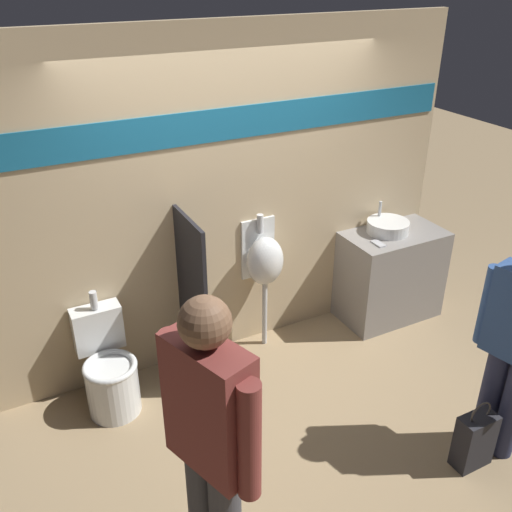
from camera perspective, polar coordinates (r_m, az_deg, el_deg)
ground_plane at (r=4.79m, az=0.96°, el=-12.05°), size 16.00×16.00×0.00m
display_wall at (r=4.55m, az=-2.50°, el=5.70°), size 3.99×0.07×2.70m
sink_counter at (r=5.48m, az=13.27°, el=-1.84°), size 0.92×0.53×0.86m
sink_basin at (r=5.27m, az=13.04°, el=2.89°), size 0.38×0.38×0.25m
cell_phone at (r=5.04m, az=12.13°, el=1.23°), size 0.07×0.14×0.01m
divider_near_counter at (r=4.42m, az=-6.33°, el=-4.63°), size 0.03×0.56×1.42m
urinal_near_counter at (r=4.74m, az=0.84°, el=-0.49°), size 0.32×0.27×1.21m
toilet at (r=4.49m, az=-14.48°, el=-11.19°), size 0.40×0.56×0.91m
person_in_vest at (r=2.88m, az=-4.55°, el=-18.07°), size 0.34×0.61×1.81m
shopping_bag at (r=4.25m, az=21.00°, el=-16.80°), size 0.26×0.14×0.53m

